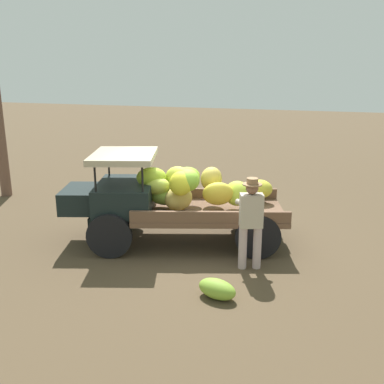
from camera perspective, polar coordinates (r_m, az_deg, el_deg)
ground_plane at (r=9.25m, az=0.04°, el=-6.50°), size 60.00×60.00×0.00m
truck at (r=9.01m, az=-3.25°, el=-0.78°), size 4.66×2.75×1.87m
farmer at (r=7.87m, az=7.59°, el=-3.33°), size 0.55×0.51×1.68m
loose_banana_bunch at (r=7.12m, az=3.25°, el=-12.35°), size 0.72×0.52×0.33m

